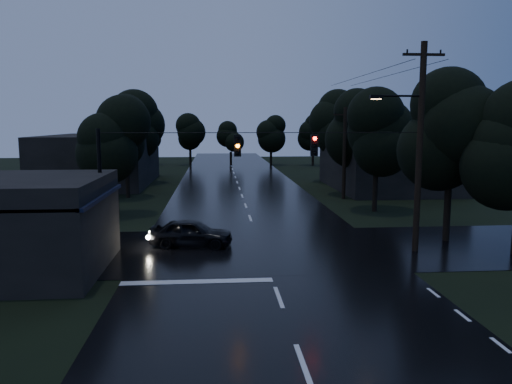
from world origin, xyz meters
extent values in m
plane|color=black|center=(0.00, 0.00, 0.00)|extent=(160.00, 160.00, 0.00)
cube|color=black|center=(0.00, 30.00, 0.00)|extent=(12.00, 120.00, 0.02)
cube|color=black|center=(0.00, 12.00, 0.00)|extent=(60.00, 9.00, 0.02)
cube|color=black|center=(-10.00, 9.00, 3.20)|extent=(6.00, 7.00, 0.12)
cube|color=black|center=(-7.00, 9.00, 3.20)|extent=(0.30, 7.00, 0.15)
cylinder|color=black|center=(-7.20, 6.00, 1.50)|extent=(0.10, 0.10, 3.00)
cylinder|color=black|center=(-7.20, 12.00, 1.50)|extent=(0.10, 0.10, 3.00)
cube|color=#FFDC66|center=(-7.05, 7.50, 2.50)|extent=(0.06, 1.60, 0.50)
cube|color=#FFDC66|center=(-7.05, 10.20, 2.50)|extent=(0.06, 1.20, 0.50)
cube|color=black|center=(14.00, 34.00, 2.20)|extent=(10.00, 14.00, 4.40)
cube|color=black|center=(-14.00, 40.00, 2.50)|extent=(10.00, 16.00, 5.00)
cylinder|color=black|center=(7.50, 11.00, 5.00)|extent=(0.30, 0.30, 10.00)
cube|color=black|center=(7.50, 11.00, 9.40)|extent=(2.00, 0.12, 0.12)
cylinder|color=black|center=(6.40, 11.00, 7.50)|extent=(2.20, 0.10, 0.10)
cube|color=black|center=(5.30, 11.00, 7.45)|extent=(0.60, 0.25, 0.18)
cube|color=#FFB266|center=(5.30, 11.00, 7.35)|extent=(0.45, 0.18, 0.03)
cylinder|color=black|center=(8.30, 28.00, 3.75)|extent=(0.30, 0.30, 7.50)
cube|color=black|center=(8.30, 28.00, 6.90)|extent=(2.00, 0.12, 0.12)
cylinder|color=black|center=(-7.50, 11.00, 3.00)|extent=(0.18, 0.18, 6.00)
cylinder|color=black|center=(0.00, 11.00, 5.80)|extent=(15.00, 0.03, 0.03)
cube|color=black|center=(-1.20, 11.00, 5.20)|extent=(0.32, 0.25, 1.00)
sphere|color=orange|center=(-1.20, 10.85, 5.20)|extent=(0.18, 0.18, 0.18)
cube|color=black|center=(2.40, 11.00, 5.20)|extent=(0.32, 0.25, 1.00)
sphere|color=#FF0C07|center=(2.40, 10.85, 5.20)|extent=(0.18, 0.18, 0.18)
cylinder|color=black|center=(10.00, 13.00, 1.40)|extent=(0.36, 0.36, 2.80)
sphere|color=black|center=(10.00, 13.00, 4.80)|extent=(4.48, 4.48, 4.48)
sphere|color=black|center=(10.00, 13.00, 6.00)|extent=(4.48, 4.48, 4.48)
sphere|color=black|center=(10.00, 13.00, 7.20)|extent=(4.48, 4.48, 4.48)
cylinder|color=black|center=(-9.00, 22.00, 1.22)|extent=(0.36, 0.36, 2.45)
sphere|color=black|center=(-9.00, 22.00, 4.20)|extent=(3.92, 3.92, 3.92)
sphere|color=black|center=(-9.00, 22.00, 5.25)|extent=(3.92, 3.92, 3.92)
sphere|color=black|center=(-9.00, 22.00, 6.30)|extent=(3.92, 3.92, 3.92)
cylinder|color=black|center=(-9.60, 30.00, 1.31)|extent=(0.36, 0.36, 2.62)
sphere|color=black|center=(-9.60, 30.00, 4.50)|extent=(4.20, 4.20, 4.20)
sphere|color=black|center=(-9.60, 30.00, 5.62)|extent=(4.20, 4.20, 4.20)
sphere|color=black|center=(-9.60, 30.00, 6.75)|extent=(4.20, 4.20, 4.20)
cylinder|color=black|center=(-10.20, 40.00, 1.40)|extent=(0.36, 0.36, 2.80)
sphere|color=black|center=(-10.20, 40.00, 4.80)|extent=(4.48, 4.48, 4.48)
sphere|color=black|center=(-10.20, 40.00, 6.00)|extent=(4.48, 4.48, 4.48)
sphere|color=black|center=(-10.20, 40.00, 7.20)|extent=(4.48, 4.48, 4.48)
cylinder|color=black|center=(9.00, 22.00, 1.31)|extent=(0.36, 0.36, 2.62)
sphere|color=black|center=(9.00, 22.00, 4.50)|extent=(4.20, 4.20, 4.20)
sphere|color=black|center=(9.00, 22.00, 5.62)|extent=(4.20, 4.20, 4.20)
sphere|color=black|center=(9.00, 22.00, 6.75)|extent=(4.20, 4.20, 4.20)
cylinder|color=black|center=(9.60, 30.00, 1.40)|extent=(0.36, 0.36, 2.80)
sphere|color=black|center=(9.60, 30.00, 4.80)|extent=(4.48, 4.48, 4.48)
sphere|color=black|center=(9.60, 30.00, 6.00)|extent=(4.48, 4.48, 4.48)
sphere|color=black|center=(9.60, 30.00, 7.20)|extent=(4.48, 4.48, 4.48)
cylinder|color=black|center=(10.20, 40.00, 1.49)|extent=(0.36, 0.36, 2.97)
sphere|color=black|center=(10.20, 40.00, 5.10)|extent=(4.76, 4.76, 4.76)
sphere|color=black|center=(10.20, 40.00, 6.38)|extent=(4.76, 4.76, 4.76)
sphere|color=black|center=(10.20, 40.00, 7.65)|extent=(4.76, 4.76, 4.76)
imported|color=black|center=(-3.49, 12.82, 0.71)|extent=(4.38, 2.30, 1.42)
camera|label=1|loc=(-2.20, -12.14, 6.26)|focal=35.00mm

